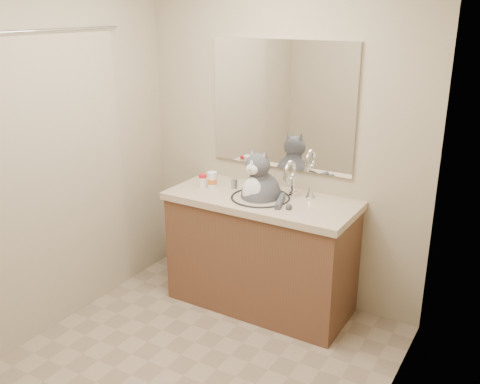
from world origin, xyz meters
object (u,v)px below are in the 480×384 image
Objects in this scene: pill_bottle_redcap at (203,181)px; grey_canister at (234,184)px; cat at (260,194)px; pill_bottle_orange at (212,180)px.

pill_bottle_redcap reaches higher than grey_canister.
pill_bottle_redcap is at bearing -155.72° from grey_canister.
cat reaches higher than pill_bottle_orange.
cat is at bearing -14.36° from grey_canister.
pill_bottle_orange is at bearing -157.95° from grey_canister.
grey_canister is (0.21, 0.10, -0.01)m from pill_bottle_redcap.
cat is at bearing 3.97° from pill_bottle_redcap.
pill_bottle_orange reaches higher than grey_canister.
pill_bottle_orange reaches higher than pill_bottle_redcap.
cat reaches higher than pill_bottle_redcap.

